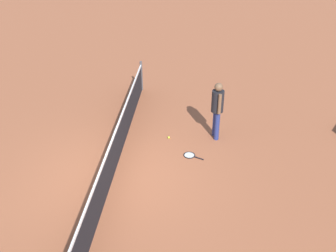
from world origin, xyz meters
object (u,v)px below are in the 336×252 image
Objects in this scene: player_near_side at (217,106)px; tennis_ball_near_player at (169,137)px; tennis_racket_near_player at (190,155)px; tennis_ball_by_net at (217,125)px.

player_near_side is 25.76× the size of tennis_ball_near_player.
player_near_side is at bearing -34.10° from tennis_racket_near_player.
player_near_side is 1.66m from tennis_ball_near_player.
tennis_ball_by_net is (0.66, -0.06, -0.98)m from player_near_side.
player_near_side is 2.84× the size of tennis_racket_near_player.
tennis_ball_near_player is 1.00× the size of tennis_ball_by_net.
player_near_side is at bearing 175.22° from tennis_ball_by_net.
player_near_side is 1.57m from tennis_racket_near_player.
tennis_racket_near_player is (-1.01, 0.68, -1.00)m from player_near_side.
tennis_racket_near_player is at bearing 156.13° from tennis_ball_by_net.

